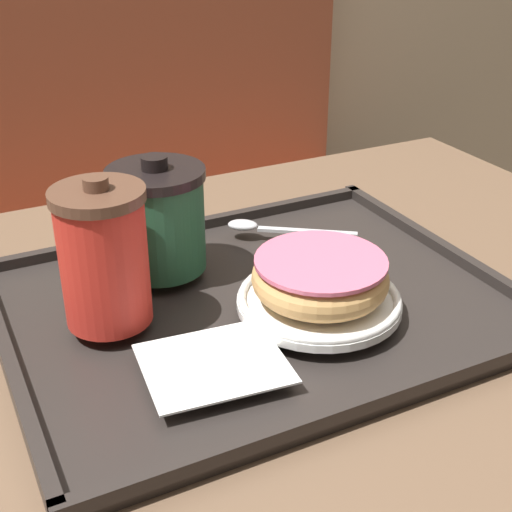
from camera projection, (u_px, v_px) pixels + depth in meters
name	position (u px, v px, depth m)	size (l,w,h in m)	color
cafe_table	(264.00, 425.00, 0.79)	(1.01, 0.72, 0.71)	brown
serving_tray	(256.00, 306.00, 0.71)	(0.49, 0.38, 0.02)	#282321
napkin_paper	(214.00, 363.00, 0.60)	(0.13, 0.11, 0.00)	white
coffee_cup_front	(104.00, 256.00, 0.63)	(0.08, 0.08, 0.14)	red
coffee_cup_rear	(158.00, 218.00, 0.72)	(0.10, 0.10, 0.12)	#235638
plate_with_chocolate_donut	(319.00, 300.00, 0.68)	(0.16, 0.16, 0.01)	white
donut_chocolate_glazed	(320.00, 276.00, 0.66)	(0.13, 0.13, 0.04)	tan
spoon	(262.00, 227.00, 0.82)	(0.13, 0.10, 0.01)	silver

